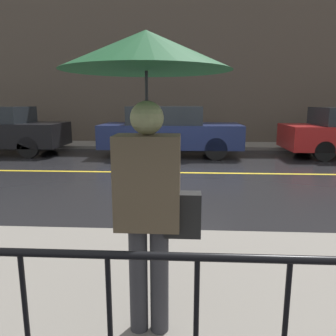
{
  "coord_description": "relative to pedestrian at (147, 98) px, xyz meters",
  "views": [
    {
      "loc": [
        0.14,
        -7.95,
        1.72
      ],
      "look_at": [
        -0.13,
        -3.22,
        0.77
      ],
      "focal_mm": 35.0,
      "sensor_mm": 36.0,
      "label": 1
    }
  ],
  "objects": [
    {
      "name": "building_storefront",
      "position": [
        0.11,
        11.66,
        1.71
      ],
      "size": [
        28.0,
        0.3,
        6.91
      ],
      "color": "#4C4238",
      "rests_on": "ground_plane"
    },
    {
      "name": "pedestrian",
      "position": [
        0.0,
        0.0,
        0.0
      ],
      "size": [
        1.06,
        1.06,
        2.04
      ],
      "rotation": [
        0.0,
        0.0,
        3.14
      ],
      "color": "#333338",
      "rests_on": "sidewalk_near"
    },
    {
      "name": "sidewalk_far",
      "position": [
        0.11,
        10.68,
        -1.69
      ],
      "size": [
        28.0,
        1.66,
        0.11
      ],
      "color": "slate",
      "rests_on": "ground_plane"
    },
    {
      "name": "sidewalk_near",
      "position": [
        0.11,
        0.4,
        -1.69
      ],
      "size": [
        28.0,
        2.97,
        0.11
      ],
      "color": "slate",
      "rests_on": "ground_plane"
    },
    {
      "name": "railing_foreground",
      "position": [
        0.11,
        -0.83,
        -1.0
      ],
      "size": [
        12.0,
        0.04,
        1.0
      ],
      "color": "black",
      "rests_on": "sidewalk_near"
    },
    {
      "name": "car_navy",
      "position": [
        -0.31,
        8.6,
        -0.94
      ],
      "size": [
        4.49,
        1.87,
        1.59
      ],
      "color": "#19234C",
      "rests_on": "ground_plane"
    },
    {
      "name": "lane_marking",
      "position": [
        0.11,
        5.86,
        -1.74
      ],
      "size": [
        25.2,
        0.12,
        0.01
      ],
      "color": "gold",
      "rests_on": "ground_plane"
    },
    {
      "name": "ground_plane",
      "position": [
        0.11,
        5.86,
        -1.75
      ],
      "size": [
        80.0,
        80.0,
        0.0
      ],
      "primitive_type": "plane",
      "color": "black"
    }
  ]
}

